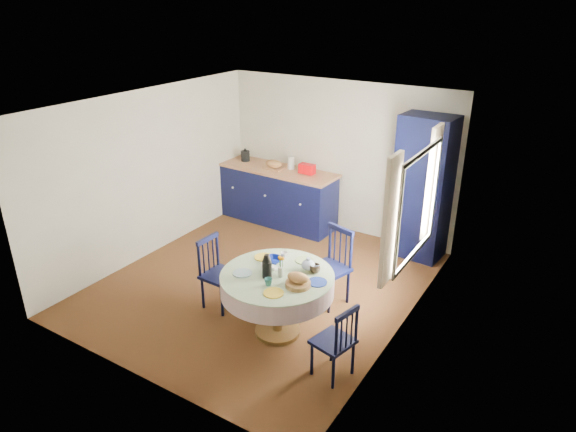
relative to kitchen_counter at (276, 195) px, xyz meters
The scene contains 17 objects.
floor 2.21m from the kitchen_counter, 62.24° to the right, with size 4.50×4.50×0.00m, color black.
ceiling 2.93m from the kitchen_counter, 62.24° to the right, with size 4.50×4.50×0.00m, color white.
wall_back 1.30m from the kitchen_counter, 19.25° to the left, with size 4.00×0.02×2.50m, color silver.
wall_left 2.27m from the kitchen_counter, 117.74° to the right, with size 0.02×4.50×2.50m, color silver.
wall_right 3.63m from the kitchen_counter, 32.35° to the right, with size 0.02×4.50×2.50m, color silver.
window 3.51m from the kitchen_counter, 28.45° to the right, with size 0.10×1.74×1.45m.
kitchen_counter is the anchor object (origin of this frame).
pantry_cabinet 2.59m from the kitchen_counter, ahead, with size 0.80×0.60×2.17m.
dining_table 3.29m from the kitchen_counter, 56.55° to the right, with size 1.31×1.31×1.07m.
chair_left 2.76m from the kitchen_counter, 72.50° to the right, with size 0.42×0.43×0.94m.
chair_far 2.69m from the kitchen_counter, 41.63° to the right, with size 0.56×0.54×1.02m.
chair_right 4.09m from the kitchen_counter, 48.31° to the right, with size 0.45×0.46×0.87m.
mug_a 3.21m from the kitchen_counter, 58.89° to the right, with size 0.13×0.13×0.11m, color silver.
mug_b 3.53m from the kitchen_counter, 58.26° to the right, with size 0.09×0.09×0.08m, color #296D6B.
mug_c 3.28m from the kitchen_counter, 49.11° to the right, with size 0.12×0.12×0.10m, color black.
mug_d 2.92m from the kitchen_counter, 54.96° to the right, with size 0.09×0.09×0.09m, color silver.
cobalt_bowl 3.00m from the kitchen_counter, 57.39° to the right, with size 0.22×0.22×0.05m, color navy.
Camera 1 is at (3.58, -5.08, 3.71)m, focal length 32.00 mm.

